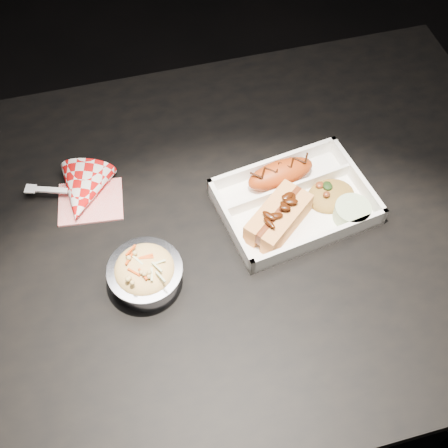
{
  "coord_description": "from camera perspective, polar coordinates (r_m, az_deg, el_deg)",
  "views": [
    {
      "loc": [
        -0.1,
        -0.51,
        1.54
      ],
      "look_at": [
        0.02,
        -0.04,
        0.81
      ],
      "focal_mm": 45.0,
      "sensor_mm": 36.0,
      "label": 1
    }
  ],
  "objects": [
    {
      "name": "floor",
      "position": [
        1.65,
        -1.06,
        -15.26
      ],
      "size": [
        4.0,
        4.0,
        0.05
      ],
      "primitive_type": "cube",
      "color": "black",
      "rests_on": "ground"
    },
    {
      "name": "dining_table",
      "position": [
        1.02,
        -1.65,
        -3.17
      ],
      "size": [
        1.2,
        0.8,
        0.75
      ],
      "color": "black",
      "rests_on": "ground"
    },
    {
      "name": "food_tray",
      "position": [
        0.97,
        7.13,
        2.06
      ],
      "size": [
        0.27,
        0.22,
        0.04
      ],
      "rotation": [
        0.0,
        0.0,
        0.15
      ],
      "color": "white",
      "rests_on": "dining_table"
    },
    {
      "name": "fried_pastry",
      "position": [
        0.98,
        5.76,
        5.11
      ],
      "size": [
        0.13,
        0.07,
        0.04
      ],
      "primitive_type": "ellipsoid",
      "rotation": [
        0.0,
        0.0,
        0.15
      ],
      "color": "#AB3E11",
      "rests_on": "food_tray"
    },
    {
      "name": "hotdog",
      "position": [
        0.92,
        5.56,
        0.75
      ],
      "size": [
        0.13,
        0.12,
        0.06
      ],
      "rotation": [
        0.0,
        0.0,
        0.68
      ],
      "color": "#E7964E",
      "rests_on": "food_tray"
    },
    {
      "name": "fried_rice_mound",
      "position": [
        0.98,
        10.9,
        3.21
      ],
      "size": [
        0.09,
        0.08,
        0.03
      ],
      "primitive_type": "ellipsoid",
      "rotation": [
        0.0,
        0.0,
        0.15
      ],
      "color": "#A3772F",
      "rests_on": "food_tray"
    },
    {
      "name": "cupcake_liner",
      "position": [
        0.96,
        12.85,
        1.14
      ],
      "size": [
        0.06,
        0.06,
        0.03
      ],
      "primitive_type": "cylinder",
      "color": "#ADC696",
      "rests_on": "food_tray"
    },
    {
      "name": "foil_coleslaw_cup",
      "position": [
        0.87,
        -7.99,
        -4.94
      ],
      "size": [
        0.12,
        0.12,
        0.07
      ],
      "color": "silver",
      "rests_on": "dining_table"
    },
    {
      "name": "napkin_fork",
      "position": [
        1.0,
        -14.18,
        3.05
      ],
      "size": [
        0.17,
        0.14,
        0.1
      ],
      "rotation": [
        0.0,
        0.0,
        -0.33
      ],
      "color": "red",
      "rests_on": "dining_table"
    }
  ]
}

